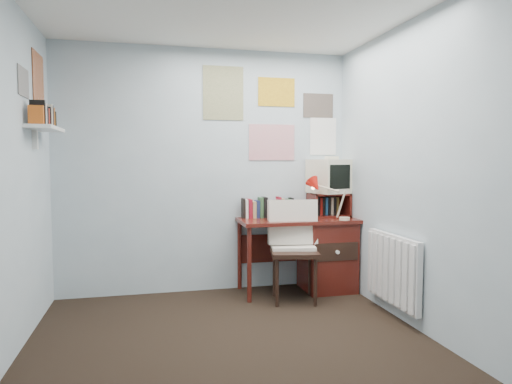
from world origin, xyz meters
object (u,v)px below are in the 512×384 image
desk (322,252)px  tv_riser (329,205)px  desk_chair (294,253)px  crt_tv (332,175)px  wall_shelf (45,128)px  radiator (393,269)px  desk_lamp (345,201)px

desk → tv_riser: tv_riser is taller
desk_chair → crt_tv: 1.02m
tv_riser → wall_shelf: (-2.69, -0.49, 0.74)m
crt_tv → radiator: crt_tv is taller
tv_riser → radiator: bearing=-80.7°
desk_lamp → crt_tv: crt_tv is taller
desk_lamp → radiator: (0.13, -0.71, -0.53)m
tv_riser → radiator: 1.15m
wall_shelf → radiator: bearing=-10.9°
desk_chair → wall_shelf: (-2.17, -0.07, 1.15)m
tv_riser → radiator: tv_riser is taller
crt_tv → radiator: 1.33m
tv_riser → desk_chair: bearing=-141.5°
crt_tv → radiator: (0.13, -1.06, -0.79)m
crt_tv → wall_shelf: 2.81m
desk → radiator: desk is taller
desk_chair → wall_shelf: bearing=-166.4°
radiator → desk_chair: bearing=137.9°
desk → radiator: (0.29, -0.93, 0.01)m
desk → radiator: 0.97m
desk_chair → crt_tv: size_ratio=2.29×
desk_lamp → wall_shelf: bearing=-174.5°
desk_chair → tv_riser: size_ratio=2.37×
desk_chair → desk_lamp: 0.74m
wall_shelf → crt_tv: bearing=10.6°
desk_chair → desk_lamp: size_ratio=2.46×
radiator → wall_shelf: bearing=169.1°
crt_tv → desk_lamp: bearing=-108.0°
desk_chair → radiator: size_ratio=1.18×
desk → desk_lamp: bearing=-54.6°
desk_lamp → radiator: 0.90m
desk → crt_tv: size_ratio=2.90×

